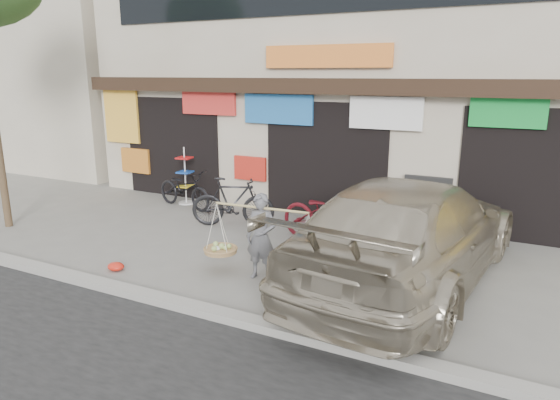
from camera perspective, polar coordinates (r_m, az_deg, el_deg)
The scene contains 11 objects.
ground at distance 9.10m, azimuth -3.30°, elevation -7.24°, with size 70.00×70.00×0.00m, color slate.
kerb at distance 7.56m, azimuth -11.10°, elevation -11.67°, with size 70.00×0.25×0.12m, color gray.
shophouse_block at distance 14.36m, azimuth 9.88°, elevation 14.55°, with size 14.00×6.32×7.00m.
neighbor_west at distance 22.82m, azimuth -24.89°, elevation 12.19°, with size 12.00×7.00×6.00m, color #BCB29B.
street_vendor at distance 8.24m, azimuth -2.15°, elevation -4.67°, with size 2.10×0.67×1.45m.
bike_0 at distance 12.86m, azimuth -10.88°, elevation 1.26°, with size 0.65×1.87×0.98m, color black.
bike_1 at distance 11.11m, azimuth -5.41°, elevation -0.24°, with size 0.52×1.86×1.12m, color black.
bike_2 at distance 9.97m, azimuth 5.71°, elevation -1.84°, with size 0.76×2.19×1.15m, color #580F16.
suv at distance 8.29m, azimuth 14.60°, elevation -3.52°, with size 3.08×6.20×1.73m.
display_rack at distance 13.24m, azimuth -10.76°, elevation 2.14°, with size 0.41×0.41×1.50m.
red_bag at distance 9.21m, azimuth -18.25°, elevation -7.23°, with size 0.31×0.25×0.14m, color red.
Camera 1 is at (4.29, -7.29, 3.34)m, focal length 32.00 mm.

